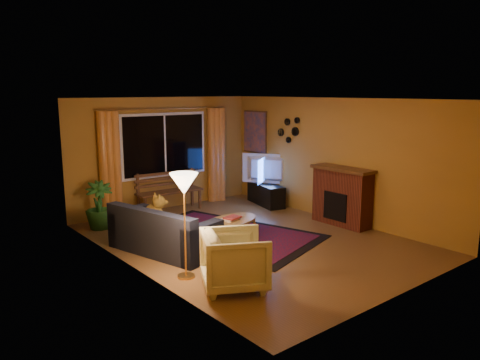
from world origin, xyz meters
TOP-DOWN VIEW (x-y plane):
  - floor at (0.00, 0.00)m, footprint 4.50×6.00m
  - ceiling at (0.00, 0.00)m, footprint 4.50×6.00m
  - wall_back at (0.00, 3.01)m, footprint 4.50×0.02m
  - wall_left at (-2.26, 0.00)m, footprint 0.02×6.00m
  - wall_right at (2.26, 0.00)m, footprint 0.02×6.00m
  - window at (0.00, 2.94)m, footprint 2.00×0.02m
  - curtain_rod at (0.00, 2.90)m, footprint 3.20×0.03m
  - curtain_left at (-1.35, 2.88)m, footprint 0.36×0.36m
  - curtain_right at (1.35, 2.88)m, footprint 0.36×0.36m
  - bench at (-0.08, 2.67)m, footprint 1.50×0.52m
  - potted_plant at (-1.82, 2.38)m, footprint 0.61×0.61m
  - sofa at (-1.51, 0.44)m, footprint 1.26×2.04m
  - dog at (-1.46, 0.86)m, footprint 0.45×0.54m
  - armchair at (-1.51, -1.44)m, footprint 1.09×1.11m
  - floor_lamp at (-1.84, -0.72)m, footprint 0.31×0.31m
  - rug at (-0.19, 0.50)m, footprint 2.99×3.80m
  - coffee_table at (-0.41, 0.06)m, footprint 1.41×1.41m
  - tv_console at (2.00, 1.79)m, footprint 0.68×1.24m
  - television at (2.00, 1.79)m, footprint 0.81×1.08m
  - fireplace at (2.05, -0.40)m, footprint 0.40×1.20m
  - mirror_cluster at (2.21, 1.30)m, footprint 0.06×0.60m
  - painting at (2.22, 2.45)m, footprint 0.04×0.76m

SIDE VIEW (x-z plane):
  - floor at x=0.00m, z-range -0.02..0.00m
  - rug at x=-0.19m, z-range 0.00..0.02m
  - coffee_table at x=-0.41m, z-range 0.00..0.43m
  - bench at x=-0.08m, z-range 0.00..0.44m
  - tv_console at x=2.00m, z-range 0.00..0.49m
  - sofa at x=-1.51m, z-range 0.00..0.77m
  - armchair at x=-1.51m, z-range 0.00..0.86m
  - potted_plant at x=-1.82m, z-range 0.00..0.93m
  - fireplace at x=2.05m, z-range 0.00..1.10m
  - dog at x=-1.46m, z-range 0.38..0.88m
  - floor_lamp at x=-1.84m, z-range 0.00..1.52m
  - television at x=2.00m, z-range 0.49..1.19m
  - curtain_left at x=-1.35m, z-range 0.00..2.24m
  - curtain_right at x=1.35m, z-range 0.00..2.24m
  - wall_back at x=0.00m, z-range 0.00..2.50m
  - wall_left at x=-2.26m, z-range 0.00..2.50m
  - wall_right at x=2.26m, z-range 0.00..2.50m
  - window at x=0.00m, z-range 0.80..2.10m
  - painting at x=2.22m, z-range 1.17..2.13m
  - mirror_cluster at x=2.21m, z-range 1.52..2.08m
  - curtain_rod at x=0.00m, z-range 2.23..2.27m
  - ceiling at x=0.00m, z-range 2.50..2.52m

